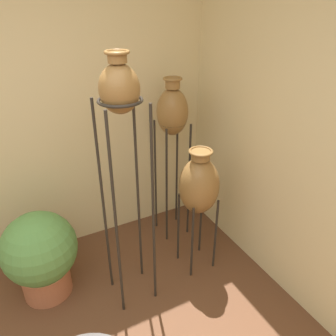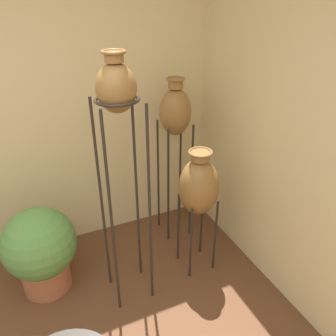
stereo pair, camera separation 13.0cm
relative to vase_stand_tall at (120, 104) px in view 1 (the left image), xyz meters
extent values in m
cylinder|color=#28231E|center=(-0.14, -0.14, -0.78)|extent=(0.02, 0.02, 1.61)
cylinder|color=#28231E|center=(0.14, -0.14, -0.78)|extent=(0.02, 0.02, 1.61)
cylinder|color=#28231E|center=(-0.14, 0.14, -0.78)|extent=(0.02, 0.02, 1.61)
cylinder|color=#28231E|center=(0.14, 0.14, -0.78)|extent=(0.02, 0.02, 1.61)
torus|color=#28231E|center=(0.00, 0.00, 0.02)|extent=(0.28, 0.28, 0.02)
ellipsoid|color=olive|center=(0.00, 0.00, 0.09)|extent=(0.25, 0.25, 0.30)
cylinder|color=olive|center=(0.00, 0.00, 0.27)|extent=(0.11, 0.11, 0.06)
torus|color=olive|center=(0.00, 0.00, 0.30)|extent=(0.15, 0.15, 0.02)
cylinder|color=#28231E|center=(0.54, 0.44, -1.00)|extent=(0.02, 0.02, 1.18)
cylinder|color=#28231E|center=(0.78, 0.44, -1.00)|extent=(0.02, 0.02, 1.18)
cylinder|color=#28231E|center=(0.54, 0.68, -1.00)|extent=(0.02, 0.02, 1.18)
cylinder|color=#28231E|center=(0.78, 0.68, -1.00)|extent=(0.02, 0.02, 1.18)
torus|color=#28231E|center=(0.66, 0.56, -0.41)|extent=(0.25, 0.25, 0.02)
ellipsoid|color=olive|center=(0.66, 0.56, -0.32)|extent=(0.28, 0.28, 0.42)
cylinder|color=olive|center=(0.66, 0.56, -0.07)|extent=(0.12, 0.12, 0.08)
torus|color=olive|center=(0.66, 0.56, -0.03)|extent=(0.16, 0.16, 0.02)
cylinder|color=#28231E|center=(0.51, -0.08, -1.23)|extent=(0.02, 0.02, 0.70)
cylinder|color=#28231E|center=(0.74, -0.08, -1.23)|extent=(0.02, 0.02, 0.70)
cylinder|color=#28231E|center=(0.51, 0.16, -1.23)|extent=(0.02, 0.02, 0.70)
cylinder|color=#28231E|center=(0.74, 0.16, -1.23)|extent=(0.02, 0.02, 0.70)
torus|color=#28231E|center=(0.63, 0.04, -0.88)|extent=(0.24, 0.24, 0.02)
ellipsoid|color=olive|center=(0.63, 0.04, -0.77)|extent=(0.33, 0.33, 0.48)
cylinder|color=olive|center=(0.63, 0.04, -0.50)|extent=(0.15, 0.15, 0.06)
torus|color=olive|center=(0.63, 0.04, -0.47)|extent=(0.19, 0.19, 0.02)
cylinder|color=#B26647|center=(-0.62, 0.32, -1.47)|extent=(0.38, 0.38, 0.24)
torus|color=#B26647|center=(-0.62, 0.32, -1.35)|extent=(0.41, 0.41, 0.02)
sphere|color=#568E47|center=(-0.62, 0.32, -1.13)|extent=(0.57, 0.57, 0.57)
camera|label=1|loc=(-0.63, -1.84, 0.58)|focal=35.00mm
camera|label=2|loc=(-0.52, -1.89, 0.58)|focal=35.00mm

